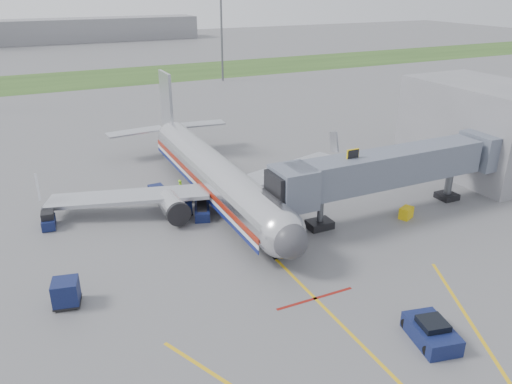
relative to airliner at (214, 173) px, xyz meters
name	(u,v)px	position (x,y,z in m)	size (l,w,h in m)	color
ground	(287,271)	(0.00, -15.25, -2.65)	(400.00, 400.00, 0.00)	#565659
grass_strip	(95,78)	(0.00, 74.75, -2.64)	(300.00, 25.00, 0.01)	#2D4C1E
apron_markings	(344,327)	(0.00, -22.65, -2.64)	(21.52, 50.00, 0.01)	gold
airliner	(214,173)	(0.00, 0.00, 0.00)	(32.10, 35.67, 10.25)	silver
jet_bridge	(386,169)	(12.86, -10.25, 1.82)	(25.30, 4.00, 6.90)	slate
terminal	(480,128)	(30.00, -5.25, 2.35)	(10.00, 16.00, 10.00)	slate
light_mast_right	(222,30)	(25.00, 59.75, 8.13)	(2.00, 0.44, 20.40)	#595B60
distant_terminal	(27,32)	(-10.00, 154.75, 1.35)	(120.00, 14.00, 8.00)	slate
pushback_tug	(431,332)	(4.00, -26.01, -2.03)	(2.86, 3.92, 1.48)	#0C1638
baggage_tug	(48,220)	(-15.63, 0.19, -1.98)	(1.36, 2.27, 1.51)	#0C1638
baggage_cart_a	(182,209)	(-4.30, -2.75, -1.85)	(1.87, 1.87, 1.56)	#0C1638
baggage_cart_b	(66,293)	(-15.49, -12.65, -1.70)	(2.06, 2.06, 1.86)	#0C1638
baggage_cart_c	(157,193)	(-5.38, 2.00, -1.87)	(1.46, 1.46, 1.52)	#0C1638
belt_loader	(202,210)	(-2.49, -3.27, -2.14)	(2.41, 4.33, 2.05)	#0C1638
ground_power_cart	(406,213)	(14.26, -11.98, -2.12)	(1.57, 1.35, 1.06)	gold
ramp_worker	(181,189)	(-3.00, 1.54, -1.69)	(0.69, 0.46, 1.90)	#94E91B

